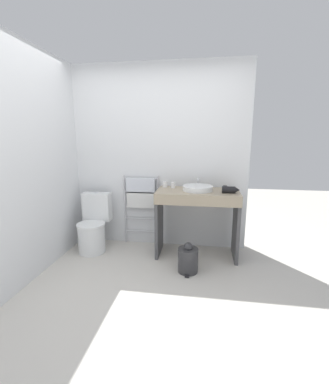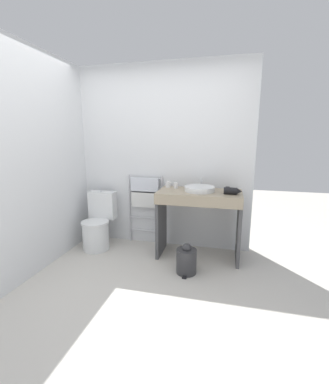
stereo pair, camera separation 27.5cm
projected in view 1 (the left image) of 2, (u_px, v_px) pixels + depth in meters
name	position (u px, v px, depth m)	size (l,w,h in m)	color
ground_plane	(127.00, 305.00, 2.43)	(12.00, 12.00, 0.00)	beige
wall_back	(156.00, 158.00, 3.66)	(2.57, 0.12, 2.54)	silver
wall_side	(43.00, 162.00, 3.06)	(0.12, 2.19, 2.54)	silver
toilet	(93.00, 228.00, 3.57)	(0.39, 0.52, 0.80)	white
towel_radiator	(141.00, 197.00, 3.69)	(0.52, 0.06, 1.02)	silver
vanity_counter	(197.00, 212.00, 3.34)	(1.05, 0.55, 0.89)	gray
sink_basin	(198.00, 188.00, 3.28)	(0.38, 0.38, 0.06)	white
faucet	(198.00, 181.00, 3.47)	(0.02, 0.10, 0.13)	silver
cup_near_wall	(165.00, 184.00, 3.51)	(0.06, 0.06, 0.08)	white
cup_near_edge	(173.00, 185.00, 3.45)	(0.06, 0.06, 0.08)	white
hair_dryer	(229.00, 190.00, 3.15)	(0.21, 0.17, 0.08)	black
trash_bin	(188.00, 259.00, 3.01)	(0.24, 0.27, 0.36)	#333335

